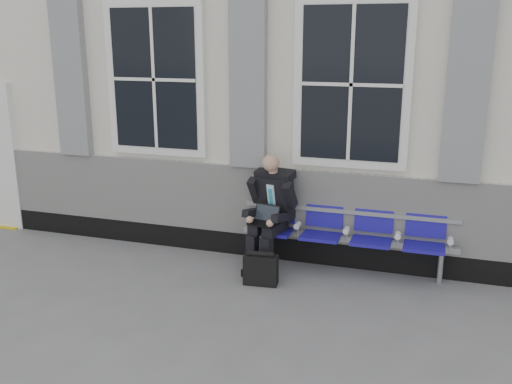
% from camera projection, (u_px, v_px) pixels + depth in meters
% --- Properties ---
extents(ground, '(70.00, 70.00, 0.00)m').
position_uv_depth(ground, '(287.00, 315.00, 5.90)').
color(ground, slate).
rests_on(ground, ground).
extents(station_building, '(14.40, 4.40, 4.49)m').
position_uv_depth(station_building, '(347.00, 75.00, 8.50)').
color(station_building, silver).
rests_on(station_building, ground).
extents(bench, '(2.60, 0.47, 0.91)m').
position_uv_depth(bench, '(347.00, 228.00, 6.86)').
color(bench, '#9EA0A3').
rests_on(bench, ground).
extents(businessman, '(0.61, 0.82, 1.43)m').
position_uv_depth(businessman, '(271.00, 207.00, 6.95)').
color(businessman, black).
rests_on(businessman, ground).
extents(briefcase, '(0.41, 0.20, 0.40)m').
position_uv_depth(briefcase, '(261.00, 269.00, 6.58)').
color(briefcase, black).
rests_on(briefcase, ground).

